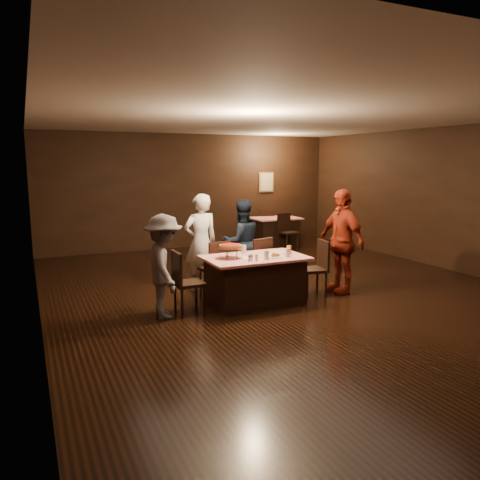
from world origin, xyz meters
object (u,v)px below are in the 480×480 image
object	(u,v)px
plate_empty	(280,252)
glass_back	(244,249)
glass_amber	(289,250)
chair_back_near	(288,232)
pizza_stand	(230,247)
diner_grey_knit	(164,266)
glass_front_left	(266,255)
chair_end_left	(189,282)
chair_far_left	(214,268)
diner_navy_hoodie	(242,242)
glass_front_right	(287,253)
back_table	(275,232)
chair_end_right	(313,268)
main_table	(255,280)
chair_back_far	(265,226)
diner_white_jacket	(201,242)
diner_red_shirt	(341,241)
chair_far_right	(256,263)

from	to	relation	value
plate_empty	glass_back	xyz separation A→B (m)	(-0.60, 0.15, 0.06)
plate_empty	glass_amber	distance (m)	0.22
chair_back_near	pizza_stand	world-z (taller)	pizza_stand
diner_grey_knit	glass_front_left	distance (m)	1.57
chair_end_left	plate_empty	bearing A→B (deg)	-85.25
chair_far_left	glass_back	xyz separation A→B (m)	(0.35, -0.45, 0.37)
chair_far_left	diner_navy_hoodie	bearing A→B (deg)	-156.71
chair_end_left	glass_front_right	bearing A→B (deg)	-99.60
glass_front_left	glass_back	bearing A→B (deg)	99.46
back_table	chair_end_right	bearing A→B (deg)	-111.59
main_table	glass_front_left	bearing A→B (deg)	-80.54
chair_back_far	diner_grey_knit	size ratio (longest dim) A/B	0.63
chair_far_left	chair_back_far	xyz separation A→B (m)	(3.32, 4.44, 0.00)
diner_white_jacket	glass_front_right	xyz separation A→B (m)	(0.94, -1.41, -0.02)
pizza_stand	diner_red_shirt	bearing A→B (deg)	-1.10
chair_far_left	chair_back_near	world-z (taller)	same
chair_far_right	chair_end_right	distance (m)	1.03
plate_empty	glass_front_left	world-z (taller)	glass_front_left
plate_empty	diner_white_jacket	bearing A→B (deg)	135.69
chair_end_left	diner_navy_hoodie	distance (m)	1.93
diner_red_shirt	glass_front_left	bearing A→B (deg)	-82.55
chair_end_left	diner_white_jacket	bearing A→B (deg)	-28.32
back_table	plate_empty	xyz separation A→B (m)	(-2.37, -4.44, 0.39)
diner_navy_hoodie	chair_far_left	bearing A→B (deg)	35.94
glass_amber	glass_back	size ratio (longest dim) A/B	1.00
diner_grey_knit	plate_empty	bearing A→B (deg)	-79.19
back_table	chair_end_left	xyz separation A→B (m)	(-4.02, -4.59, 0.09)
diner_grey_knit	glass_front_right	size ratio (longest dim) A/B	10.84
pizza_stand	chair_back_near	bearing A→B (deg)	49.18
main_table	glass_back	world-z (taller)	glass_back
chair_back_far	diner_white_jacket	world-z (taller)	diner_white_jacket
diner_red_shirt	glass_front_right	world-z (taller)	diner_red_shirt
chair_end_right	glass_amber	bearing A→B (deg)	-75.30
diner_navy_hoodie	glass_front_left	bearing A→B (deg)	81.57
glass_amber	chair_end_left	bearing A→B (deg)	178.32
pizza_stand	plate_empty	size ratio (longest dim) A/B	1.52
diner_red_shirt	glass_back	world-z (taller)	diner_red_shirt
back_table	chair_back_near	bearing A→B (deg)	-90.00
diner_navy_hoodie	glass_amber	bearing A→B (deg)	103.53
chair_far_left	diner_grey_knit	size ratio (longest dim) A/B	0.63
chair_back_far	diner_red_shirt	distance (m)	5.34
chair_end_right	plate_empty	xyz separation A→B (m)	(-0.55, 0.15, 0.30)
pizza_stand	glass_front_right	bearing A→B (deg)	-19.44
chair_back_far	glass_amber	size ratio (longest dim) A/B	6.79
diner_navy_hoodie	plate_empty	bearing A→B (deg)	102.99
chair_far_left	diner_grey_knit	world-z (taller)	diner_grey_knit
diner_red_shirt	chair_end_left	bearing A→B (deg)	-93.13
chair_back_far	glass_front_left	xyz separation A→B (m)	(-2.87, -5.49, 0.37)
chair_far_left	plate_empty	distance (m)	1.16
diner_navy_hoodie	glass_front_left	size ratio (longest dim) A/B	11.26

